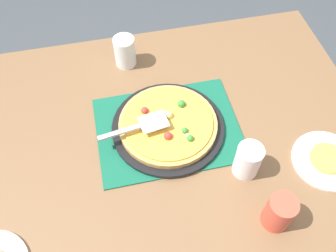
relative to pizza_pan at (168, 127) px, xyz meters
name	(u,v)px	position (x,y,z in m)	size (l,w,h in m)	color
ground_plane	(168,212)	(0.00, 0.00, -0.76)	(8.00, 8.00, 0.00)	#3D4247
dining_table	(168,146)	(0.00, 0.00, -0.12)	(1.40, 1.00, 0.75)	brown
placemat	(168,129)	(0.00, 0.00, -0.01)	(0.48, 0.36, 0.01)	#145B42
pizza_pan	(168,127)	(0.00, 0.00, 0.00)	(0.38, 0.38, 0.01)	black
pizza	(168,124)	(0.00, 0.00, 0.02)	(0.33, 0.33, 0.05)	tan
plate_far_right	(326,160)	(0.47, -0.23, -0.01)	(0.22, 0.22, 0.01)	white
served_slice_right	(328,158)	(0.47, -0.23, 0.01)	(0.11, 0.11, 0.02)	#EAB747
cup_near	(279,212)	(0.23, -0.38, 0.05)	(0.08, 0.08, 0.12)	#E04C38
cup_far	(248,160)	(0.20, -0.20, 0.05)	(0.08, 0.08, 0.12)	white
cup_corner	(125,52)	(-0.09, 0.34, 0.05)	(0.08, 0.08, 0.12)	white
pizza_server	(139,126)	(-0.10, -0.01, 0.06)	(0.23, 0.08, 0.01)	silver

